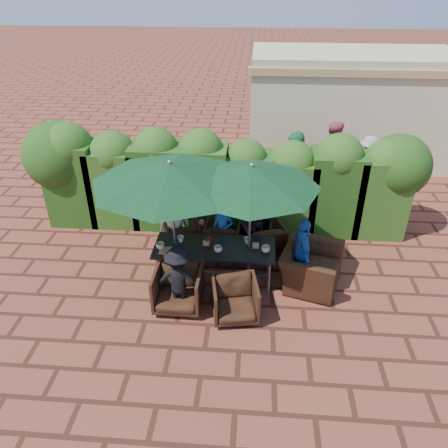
# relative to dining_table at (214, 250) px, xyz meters

# --- Properties ---
(ground) EXTENTS (80.00, 80.00, 0.00)m
(ground) POSITION_rel_dining_table_xyz_m (0.01, -0.21, -0.67)
(ground) COLOR brown
(ground) RESTS_ON ground
(dining_table) EXTENTS (2.30, 0.90, 0.75)m
(dining_table) POSITION_rel_dining_table_xyz_m (0.00, 0.00, 0.00)
(dining_table) COLOR black
(dining_table) RESTS_ON ground
(umbrella_left) EXTENTS (2.87, 2.87, 2.46)m
(umbrella_left) POSITION_rel_dining_table_xyz_m (-0.78, 0.08, 1.54)
(umbrella_left) COLOR gray
(umbrella_left) RESTS_ON ground
(umbrella_right) EXTENTS (2.47, 2.47, 2.46)m
(umbrella_right) POSITION_rel_dining_table_xyz_m (0.66, 0.06, 1.54)
(umbrella_right) COLOR gray
(umbrella_right) RESTS_ON ground
(chair_far_left) EXTENTS (0.91, 0.88, 0.74)m
(chair_far_left) POSITION_rel_dining_table_xyz_m (-0.81, 1.03, -0.30)
(chair_far_left) COLOR black
(chair_far_left) RESTS_ON ground
(chair_far_mid) EXTENTS (0.78, 0.74, 0.77)m
(chair_far_mid) POSITION_rel_dining_table_xyz_m (0.08, 1.04, -0.29)
(chair_far_mid) COLOR black
(chair_far_mid) RESTS_ON ground
(chair_far_right) EXTENTS (1.01, 0.97, 0.83)m
(chair_far_right) POSITION_rel_dining_table_xyz_m (0.93, 0.94, -0.26)
(chair_far_right) COLOR black
(chair_far_right) RESTS_ON ground
(chair_near_left) EXTENTS (0.85, 0.79, 0.86)m
(chair_near_left) POSITION_rel_dining_table_xyz_m (-0.57, -0.85, -0.24)
(chair_near_left) COLOR black
(chair_near_left) RESTS_ON ground
(chair_near_right) EXTENTS (0.89, 0.85, 0.80)m
(chair_near_right) POSITION_rel_dining_table_xyz_m (0.46, -1.04, -0.28)
(chair_near_right) COLOR black
(chair_near_right) RESTS_ON ground
(chair_end_right) EXTENTS (1.09, 1.37, 1.04)m
(chair_end_right) POSITION_rel_dining_table_xyz_m (1.85, -0.02, -0.15)
(chair_end_right) COLOR black
(chair_end_right) RESTS_ON ground
(adult_far_left) EXTENTS (0.71, 0.49, 1.34)m
(adult_far_left) POSITION_rel_dining_table_xyz_m (-0.94, 0.91, -0.00)
(adult_far_left) COLOR silver
(adult_far_left) RESTS_ON ground
(adult_far_mid) EXTENTS (0.49, 0.43, 1.19)m
(adult_far_mid) POSITION_rel_dining_table_xyz_m (0.09, 0.88, -0.08)
(adult_far_mid) COLOR #215DB4
(adult_far_mid) RESTS_ON ground
(adult_far_right) EXTENTS (0.72, 0.50, 1.41)m
(adult_far_right) POSITION_rel_dining_table_xyz_m (0.79, 1.01, 0.03)
(adult_far_right) COLOR black
(adult_far_right) RESTS_ON ground
(adult_near_left) EXTENTS (0.87, 0.45, 1.31)m
(adult_near_left) POSITION_rel_dining_table_xyz_m (-0.53, -0.93, -0.02)
(adult_near_left) COLOR black
(adult_near_left) RESTS_ON ground
(adult_end_right) EXTENTS (0.56, 0.88, 1.39)m
(adult_end_right) POSITION_rel_dining_table_xyz_m (1.66, 0.02, 0.02)
(adult_end_right) COLOR #215DB4
(adult_end_right) RESTS_ON ground
(child_left) EXTENTS (0.29, 0.25, 0.76)m
(child_left) POSITION_rel_dining_table_xyz_m (-0.36, 0.96, -0.30)
(child_left) COLOR #C74670
(child_left) RESTS_ON ground
(child_right) EXTENTS (0.40, 0.36, 0.92)m
(child_right) POSITION_rel_dining_table_xyz_m (0.55, 1.14, -0.22)
(child_right) COLOR #6C4596
(child_right) RESTS_ON ground
(pedestrian_a) EXTENTS (1.64, 1.29, 1.68)m
(pedestrian_a) POSITION_rel_dining_table_xyz_m (1.76, 4.07, 0.17)
(pedestrian_a) COLOR #258847
(pedestrian_a) RESTS_ON ground
(pedestrian_b) EXTENTS (1.02, 0.74, 1.93)m
(pedestrian_b) POSITION_rel_dining_table_xyz_m (2.71, 4.22, 0.29)
(pedestrian_b) COLOR #C74670
(pedestrian_b) RESTS_ON ground
(pedestrian_c) EXTENTS (1.11, 0.84, 1.57)m
(pedestrian_c) POSITION_rel_dining_table_xyz_m (3.68, 4.15, 0.11)
(pedestrian_c) COLOR gray
(pedestrian_c) RESTS_ON ground
(cup_a) EXTENTS (0.16, 0.16, 0.13)m
(cup_a) POSITION_rel_dining_table_xyz_m (-1.01, -0.15, 0.14)
(cup_a) COLOR beige
(cup_a) RESTS_ON dining_table
(cup_b) EXTENTS (0.13, 0.13, 0.12)m
(cup_b) POSITION_rel_dining_table_xyz_m (-0.67, 0.12, 0.14)
(cup_b) COLOR beige
(cup_b) RESTS_ON dining_table
(cup_c) EXTENTS (0.16, 0.16, 0.12)m
(cup_c) POSITION_rel_dining_table_xyz_m (0.08, -0.17, 0.14)
(cup_c) COLOR beige
(cup_c) RESTS_ON dining_table
(cup_d) EXTENTS (0.13, 0.13, 0.12)m
(cup_d) POSITION_rel_dining_table_xyz_m (0.62, 0.17, 0.14)
(cup_d) COLOR beige
(cup_d) RESTS_ON dining_table
(cup_e) EXTENTS (0.16, 0.16, 0.13)m
(cup_e) POSITION_rel_dining_table_xyz_m (0.97, -0.10, 0.14)
(cup_e) COLOR beige
(cup_e) RESTS_ON dining_table
(ketchup_bottle) EXTENTS (0.04, 0.04, 0.17)m
(ketchup_bottle) POSITION_rel_dining_table_xyz_m (-0.11, 0.07, 0.16)
(ketchup_bottle) COLOR #B20C0A
(ketchup_bottle) RESTS_ON dining_table
(sauce_bottle) EXTENTS (0.04, 0.04, 0.17)m
(sauce_bottle) POSITION_rel_dining_table_xyz_m (-0.15, 0.04, 0.16)
(sauce_bottle) COLOR #4C230C
(sauce_bottle) RESTS_ON dining_table
(serving_tray) EXTENTS (0.35, 0.25, 0.02)m
(serving_tray) POSITION_rel_dining_table_xyz_m (-0.84, -0.21, 0.08)
(serving_tray) COLOR #A97D52
(serving_tray) RESTS_ON dining_table
(number_block_left) EXTENTS (0.12, 0.06, 0.10)m
(number_block_left) POSITION_rel_dining_table_xyz_m (-0.16, 0.04, 0.13)
(number_block_left) COLOR tan
(number_block_left) RESTS_ON dining_table
(number_block_right) EXTENTS (0.12, 0.06, 0.10)m
(number_block_right) POSITION_rel_dining_table_xyz_m (0.78, 0.03, 0.13)
(number_block_right) COLOR tan
(number_block_right) RESTS_ON dining_table
(hedge_wall) EXTENTS (9.10, 1.60, 2.42)m
(hedge_wall) POSITION_rel_dining_table_xyz_m (-0.21, 2.11, 0.62)
(hedge_wall) COLOR #17330E
(hedge_wall) RESTS_ON ground
(building) EXTENTS (6.20, 3.08, 3.20)m
(building) POSITION_rel_dining_table_xyz_m (3.51, 6.78, 0.93)
(building) COLOR beige
(building) RESTS_ON ground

